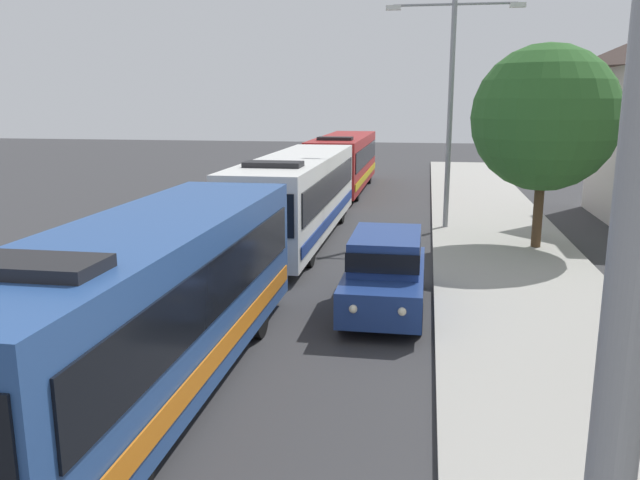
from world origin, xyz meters
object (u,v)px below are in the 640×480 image
(bus_middle, at_px, (344,161))
(streetlamp_mid, at_px, (451,93))
(bus_second_in_line, at_px, (298,194))
(white_suv, at_px, (385,269))
(roadside_tree, at_px, (545,118))
(bus_lead, at_px, (149,301))

(bus_middle, xyz_separation_m, streetlamp_mid, (5.40, -10.46, 3.59))
(bus_second_in_line, distance_m, streetlamp_mid, 6.98)
(bus_middle, distance_m, streetlamp_mid, 12.30)
(white_suv, xyz_separation_m, roadside_tree, (4.65, 7.10, 3.42))
(bus_middle, height_order, streetlamp_mid, streetlamp_mid)
(streetlamp_mid, relative_size, roadside_tree, 1.27)
(bus_lead, height_order, bus_middle, same)
(bus_lead, height_order, streetlamp_mid, streetlamp_mid)
(bus_middle, bearing_deg, bus_lead, -90.00)
(bus_lead, xyz_separation_m, bus_second_in_line, (0.00, 12.76, 0.00))
(bus_middle, relative_size, white_suv, 2.50)
(bus_second_in_line, xyz_separation_m, white_suv, (3.70, -7.58, -0.66))
(white_suv, height_order, roadside_tree, roadside_tree)
(white_suv, height_order, streetlamp_mid, streetlamp_mid)
(streetlamp_mid, distance_m, roadside_tree, 4.34)
(bus_second_in_line, height_order, white_suv, bus_second_in_line)
(bus_lead, relative_size, streetlamp_mid, 1.24)
(bus_second_in_line, height_order, bus_middle, same)
(bus_second_in_line, distance_m, bus_middle, 13.05)
(bus_second_in_line, xyz_separation_m, bus_middle, (-0.00, 13.05, -0.00))
(bus_second_in_line, distance_m, white_suv, 8.46)
(bus_second_in_line, bearing_deg, bus_lead, -90.00)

